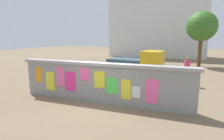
{
  "coord_description": "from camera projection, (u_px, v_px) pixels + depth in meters",
  "views": [
    {
      "loc": [
        3.15,
        -7.02,
        2.79
      ],
      "look_at": [
        -0.54,
        2.71,
        0.9
      ],
      "focal_mm": 30.19,
      "sensor_mm": 36.0,
      "label": 1
    }
  ],
  "objects": [
    {
      "name": "poster_wall",
      "position": [
        101.0,
        82.0,
        7.9
      ],
      "size": [
        7.7,
        0.42,
        1.7
      ],
      "color": "gray",
      "rests_on": "ground"
    },
    {
      "name": "bicycle_near",
      "position": [
        81.0,
        79.0,
        10.7
      ],
      "size": [
        1.66,
        0.6,
        0.95
      ],
      "color": "black",
      "rests_on": "ground"
    },
    {
      "name": "building_background",
      "position": [
        157.0,
        23.0,
        25.24
      ],
      "size": [
        12.56,
        4.51,
        8.96
      ],
      "color": "silver",
      "rests_on": "ground"
    },
    {
      "name": "person_walking",
      "position": [
        187.0,
        68.0,
        10.71
      ],
      "size": [
        0.46,
        0.46,
        1.62
      ],
      "color": "#338CBF",
      "rests_on": "ground"
    },
    {
      "name": "ground",
      "position": [
        141.0,
        70.0,
        15.42
      ],
      "size": [
        60.0,
        60.0,
        0.0
      ],
      "primitive_type": "plane",
      "color": "#7A664C"
    },
    {
      "name": "bicycle_far",
      "position": [
        168.0,
        91.0,
        8.43
      ],
      "size": [
        1.67,
        0.56,
        0.95
      ],
      "color": "black",
      "rests_on": "ground"
    },
    {
      "name": "motorcycle",
      "position": [
        120.0,
        84.0,
        9.21
      ],
      "size": [
        1.88,
        0.66,
        0.87
      ],
      "color": "black",
      "rests_on": "ground"
    },
    {
      "name": "tree_roadside",
      "position": [
        202.0,
        27.0,
        16.82
      ],
      "size": [
        2.67,
        2.67,
        4.98
      ],
      "color": "brown",
      "rests_on": "ground"
    },
    {
      "name": "auto_rickshaw_truck",
      "position": [
        138.0,
        65.0,
        12.55
      ],
      "size": [
        3.75,
        1.9,
        1.85
      ],
      "color": "black",
      "rests_on": "ground"
    }
  ]
}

